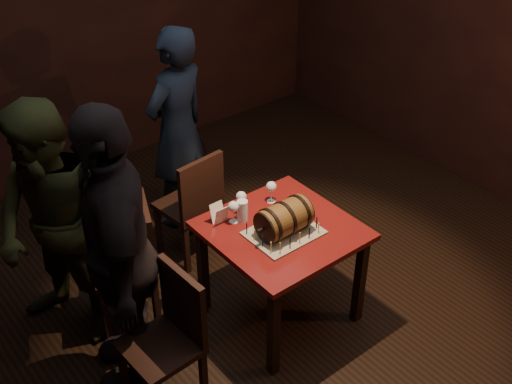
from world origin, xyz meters
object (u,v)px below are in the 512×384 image
(wine_glass_right, at_px, (271,187))
(person_back, at_px, (178,130))
(person_left_front, at_px, (119,253))
(person_left_rear, at_px, (56,230))
(pint_of_ale, at_px, (242,211))
(wine_glass_left, at_px, (233,207))
(chair_back, at_px, (194,202))
(barrel_cake, at_px, (284,219))
(wine_glass_mid, at_px, (241,198))
(chair_left_front, at_px, (171,333))
(pub_table, at_px, (281,241))
(chair_left_rear, at_px, (135,257))

(wine_glass_right, relative_size, person_back, 0.10)
(person_left_front, bearing_deg, person_left_rear, -139.53)
(pint_of_ale, distance_m, person_back, 1.19)
(wine_glass_left, relative_size, chair_back, 0.17)
(barrel_cake, xyz_separation_m, person_left_rear, (-1.17, 0.81, -0.02))
(wine_glass_mid, xyz_separation_m, person_left_front, (-0.95, -0.09, 0.08))
(person_left_front, bearing_deg, pint_of_ale, 115.94)
(wine_glass_right, xyz_separation_m, chair_back, (-0.24, 0.61, -0.35))
(wine_glass_left, bearing_deg, chair_left_front, -152.99)
(wine_glass_left, relative_size, chair_left_front, 0.17)
(wine_glass_right, relative_size, person_left_rear, 0.09)
(wine_glass_left, bearing_deg, person_left_front, -177.66)
(pint_of_ale, bearing_deg, wine_glass_mid, 57.35)
(wine_glass_left, height_order, chair_left_front, chair_left_front)
(pub_table, relative_size, chair_back, 0.97)
(wine_glass_left, bearing_deg, pub_table, -50.40)
(barrel_cake, height_order, person_left_rear, person_left_rear)
(person_left_rear, bearing_deg, chair_left_front, -6.35)
(chair_left_rear, relative_size, person_left_rear, 0.55)
(person_left_front, bearing_deg, person_back, 160.65)
(wine_glass_mid, height_order, wine_glass_right, same)
(chair_left_rear, xyz_separation_m, person_back, (0.88, 0.80, 0.32))
(chair_left_front, bearing_deg, wine_glass_left, 27.01)
(chair_left_rear, bearing_deg, person_back, 42.33)
(barrel_cake, bearing_deg, pub_table, 61.27)
(wine_glass_right, distance_m, person_left_front, 1.18)
(pub_table, xyz_separation_m, person_left_rear, (-1.19, 0.76, 0.21))
(person_back, xyz_separation_m, person_left_front, (-1.15, -1.18, 0.10))
(pub_table, bearing_deg, chair_left_rear, 142.43)
(wine_glass_left, distance_m, wine_glass_mid, 0.12)
(barrel_cake, distance_m, person_back, 1.45)
(pint_of_ale, height_order, chair_back, chair_back)
(chair_back, xyz_separation_m, chair_left_rear, (-0.66, -0.29, 0.00))
(barrel_cake, distance_m, chair_left_rear, 1.04)
(wine_glass_right, relative_size, chair_back, 0.17)
(wine_glass_mid, relative_size, pint_of_ale, 1.07)
(pub_table, relative_size, chair_left_front, 0.97)
(chair_back, xyz_separation_m, person_back, (0.21, 0.51, 0.32))
(wine_glass_right, xyz_separation_m, person_left_front, (-1.18, -0.06, 0.08))
(pint_of_ale, distance_m, chair_back, 0.72)
(person_left_rear, bearing_deg, person_back, 94.25)
(pint_of_ale, bearing_deg, pub_table, -57.84)
(pub_table, relative_size, wine_glass_left, 5.59)
(wine_glass_left, bearing_deg, pint_of_ale, -16.53)
(barrel_cake, relative_size, person_left_front, 0.21)
(chair_left_rear, xyz_separation_m, person_left_front, (-0.27, -0.38, 0.42))
(chair_left_front, bearing_deg, wine_glass_mid, 27.13)
(barrel_cake, distance_m, chair_back, 1.00)
(wine_glass_right, relative_size, chair_left_front, 0.17)
(pub_table, xyz_separation_m, person_back, (0.11, 1.39, 0.21))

